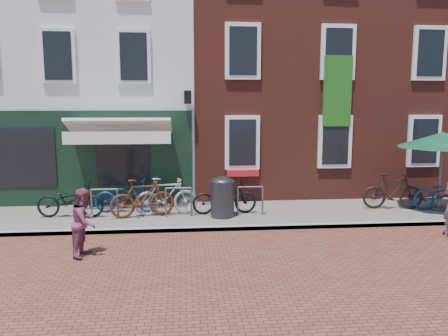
{
  "coord_description": "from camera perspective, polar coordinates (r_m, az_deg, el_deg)",
  "views": [
    {
      "loc": [
        -1.33,
        -10.69,
        3.15
      ],
      "look_at": [
        -0.24,
        1.16,
        1.45
      ],
      "focal_mm": 35.12,
      "sensor_mm": 36.0,
      "label": 1
    }
  ],
  "objects": [
    {
      "name": "ground",
      "position": [
        11.23,
        1.8,
        -8.17
      ],
      "size": [
        80.0,
        80.0,
        0.0
      ],
      "primitive_type": "plane",
      "color": "brown"
    },
    {
      "name": "sidewalk",
      "position": [
        12.79,
        5.44,
        -5.93
      ],
      "size": [
        24.0,
        3.0,
        0.1
      ],
      "primitive_type": "cube",
      "color": "slate",
      "rests_on": "ground"
    },
    {
      "name": "building_stucco",
      "position": [
        18.12,
        -17.3,
        12.04
      ],
      "size": [
        8.0,
        8.0,
        9.0
      ],
      "primitive_type": "cube",
      "color": "silver",
      "rests_on": "ground"
    },
    {
      "name": "building_brick_mid",
      "position": [
        18.1,
        5.55,
        13.96
      ],
      "size": [
        6.0,
        8.0,
        10.0
      ],
      "primitive_type": "cube",
      "color": "maroon",
      "rests_on": "ground"
    },
    {
      "name": "building_brick_right",
      "position": [
        20.09,
        23.07,
        12.78
      ],
      "size": [
        6.0,
        8.0,
        10.0
      ],
      "primitive_type": "cube",
      "color": "maroon",
      "rests_on": "ground"
    },
    {
      "name": "litter_bin",
      "position": [
        12.06,
        -0.22,
        -3.51
      ],
      "size": [
        0.65,
        0.65,
        1.19
      ],
      "color": "#2F2F31",
      "rests_on": "sidewalk"
    },
    {
      "name": "parasol",
      "position": [
        14.15,
        26.61,
        3.64
      ],
      "size": [
        2.58,
        2.58,
        2.4
      ],
      "color": "#4C4C4F",
      "rests_on": "sidewalk"
    },
    {
      "name": "boy",
      "position": [
        9.72,
        -17.68,
        -6.72
      ],
      "size": [
        0.68,
        0.8,
        1.45
      ],
      "primitive_type": "imported",
      "rotation": [
        0.0,
        0.0,
        1.36
      ],
      "color": "#813C54",
      "rests_on": "ground"
    },
    {
      "name": "bicycle_0",
      "position": [
        12.76,
        -19.38,
        -3.97
      ],
      "size": [
        1.86,
        0.77,
        0.96
      ],
      "primitive_type": "imported",
      "rotation": [
        0.0,
        0.0,
        1.5
      ],
      "color": "black",
      "rests_on": "sidewalk"
    },
    {
      "name": "bicycle_1",
      "position": [
        12.26,
        -10.58,
        -3.87
      ],
      "size": [
        1.84,
        0.9,
        1.06
      ],
      "primitive_type": "imported",
      "rotation": [
        0.0,
        0.0,
        1.81
      ],
      "color": "#4E2312",
      "rests_on": "sidewalk"
    },
    {
      "name": "bicycle_2",
      "position": [
        12.91,
        -12.56,
        -3.56
      ],
      "size": [
        1.85,
        0.72,
        0.96
      ],
      "primitive_type": "imported",
      "rotation": [
        0.0,
        0.0,
        1.52
      ],
      "color": "navy",
      "rests_on": "sidewalk"
    },
    {
      "name": "bicycle_3",
      "position": [
        12.4,
        -7.52,
        -3.67
      ],
      "size": [
        1.82,
        0.75,
        1.06
      ],
      "primitive_type": "imported",
      "rotation": [
        0.0,
        0.0,
        1.72
      ],
      "color": "#959598",
      "rests_on": "sidewalk"
    },
    {
      "name": "bicycle_4",
      "position": [
        12.43,
        0.06,
        -3.81
      ],
      "size": [
        1.85,
        0.73,
        0.96
      ],
      "primitive_type": "imported",
      "rotation": [
        0.0,
        0.0,
        1.62
      ],
      "color": "black",
      "rests_on": "sidewalk"
    },
    {
      "name": "bicycle_5",
      "position": [
        13.93,
        21.12,
        -2.84
      ],
      "size": [
        1.82,
        0.72,
        1.06
      ],
      "primitive_type": "imported",
      "rotation": [
        0.0,
        0.0,
        1.45
      ],
      "color": "black",
      "rests_on": "sidewalk"
    },
    {
      "name": "bicycle_6",
      "position": [
        14.41,
        26.81,
        -3.04
      ],
      "size": [
        1.89,
        0.86,
        0.96
      ],
      "primitive_type": "imported",
      "rotation": [
        0.0,
        0.0,
        1.44
      ],
      "color": "#0C2D50",
      "rests_on": "sidewalk"
    }
  ]
}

